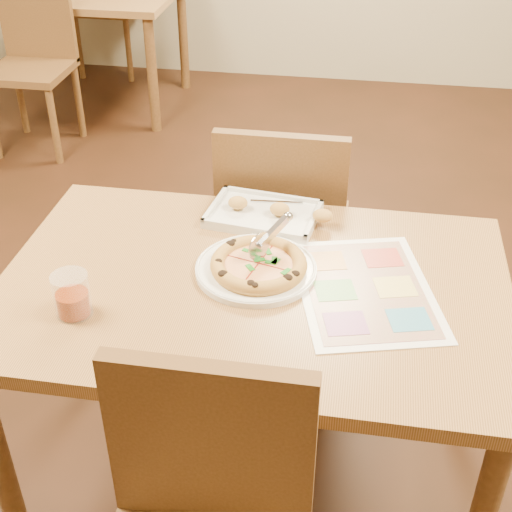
% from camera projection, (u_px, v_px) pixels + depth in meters
% --- Properties ---
extents(room, '(7.00, 7.00, 7.00)m').
position_uv_depth(room, '(252.00, 35.00, 1.46)').
color(room, black).
rests_on(room, ground).
extents(dining_table, '(1.30, 0.85, 0.72)m').
position_uv_depth(dining_table, '(253.00, 309.00, 1.86)').
color(dining_table, '#A17240').
rests_on(dining_table, ground).
extents(chair_far, '(0.42, 0.42, 0.47)m').
position_uv_depth(chair_far, '(283.00, 215.00, 2.39)').
color(chair_far, brown).
rests_on(chair_far, ground).
extents(bg_table, '(1.30, 0.85, 0.72)m').
position_uv_depth(bg_table, '(72.00, 3.00, 4.37)').
color(bg_table, '#A17240').
rests_on(bg_table, ground).
extents(bg_chair_near, '(0.42, 0.42, 0.47)m').
position_uv_depth(bg_chair_near, '(33.00, 44.00, 3.91)').
color(bg_chair_near, brown).
rests_on(bg_chair_near, ground).
extents(plate, '(0.38, 0.38, 0.02)m').
position_uv_depth(plate, '(256.00, 269.00, 1.85)').
color(plate, white).
rests_on(plate, dining_table).
extents(pizza, '(0.25, 0.25, 0.04)m').
position_uv_depth(pizza, '(259.00, 265.00, 1.83)').
color(pizza, gold).
rests_on(pizza, plate).
extents(pizza_cutter, '(0.09, 0.13, 0.09)m').
position_uv_depth(pizza_cutter, '(269.00, 236.00, 1.84)').
color(pizza_cutter, silver).
rests_on(pizza_cutter, pizza).
extents(appetizer_tray, '(0.37, 0.25, 0.06)m').
position_uv_depth(appetizer_tray, '(267.00, 214.00, 2.07)').
color(appetizer_tray, silver).
rests_on(appetizer_tray, dining_table).
extents(glass_tumbler, '(0.09, 0.09, 0.11)m').
position_uv_depth(glass_tumbler, '(72.00, 297.00, 1.68)').
color(glass_tumbler, maroon).
rests_on(glass_tumbler, dining_table).
extents(menu, '(0.43, 0.53, 0.00)m').
position_uv_depth(menu, '(365.00, 289.00, 1.79)').
color(menu, white).
rests_on(menu, dining_table).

